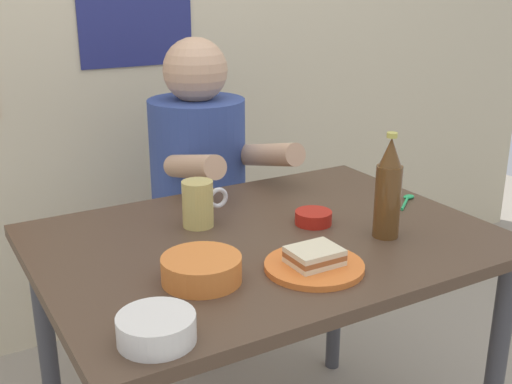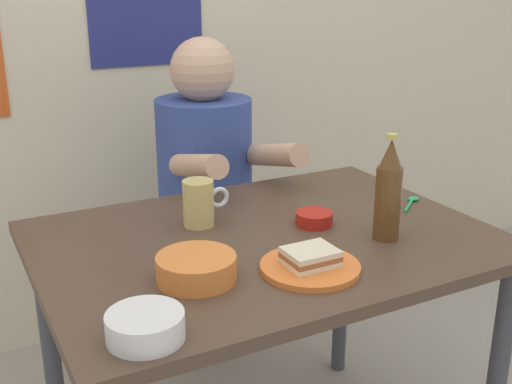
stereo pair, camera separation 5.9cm
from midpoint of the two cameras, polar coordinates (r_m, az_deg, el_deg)
dining_table at (r=1.60m, az=-0.16°, el=-7.08°), size 1.10×0.80×0.74m
stool at (r=2.28m, az=-5.71°, el=-7.21°), size 0.34×0.34×0.45m
person_seated at (r=2.12m, az=-5.94°, el=2.84°), size 0.33×0.56×0.72m
plate_orange at (r=1.39m, az=4.06°, el=-6.72°), size 0.22×0.22×0.01m
sandwich at (r=1.38m, az=4.08°, el=-5.79°), size 0.11×0.09×0.04m
beer_mug at (r=1.61m, az=-6.25°, el=-1.05°), size 0.13×0.08×0.12m
beer_bottle at (r=1.55m, az=10.80°, el=0.12°), size 0.06×0.06×0.26m
sambal_bowl_red at (r=1.63m, az=4.18°, el=-2.27°), size 0.10×0.10×0.03m
rice_bowl_white at (r=1.14m, az=-10.50°, el=-11.94°), size 0.14×0.14×0.05m
soup_bowl_orange at (r=1.33m, az=-6.23°, el=-6.85°), size 0.17×0.17×0.05m
spoon at (r=1.84m, az=12.66°, el=-0.66°), size 0.11×0.08×0.01m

